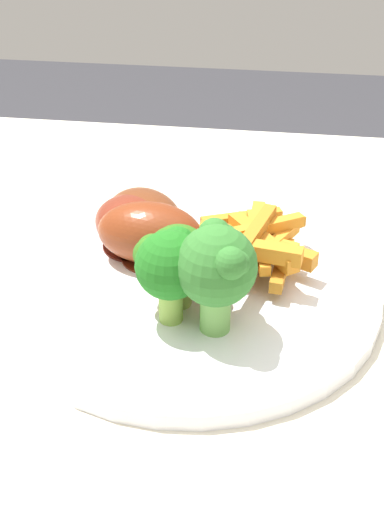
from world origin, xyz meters
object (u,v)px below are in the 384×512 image
object	(u,v)px
broccoli_floret_middle	(215,264)
carrot_fries_pile	(248,245)
dinner_plate	(192,285)
chicken_drumstick_near	(156,234)
chicken_drumstick_extra	(137,226)
dining_table	(104,390)
broccoli_floret_front	(173,263)
broccoli_floret_back	(176,258)
chicken_drumstick_far	(146,221)

from	to	relation	value
broccoli_floret_middle	carrot_fries_pile	size ratio (longest dim) A/B	0.54
dinner_plate	chicken_drumstick_near	bearing A→B (deg)	-35.33
carrot_fries_pile	chicken_drumstick_extra	world-z (taller)	chicken_drumstick_extra
dining_table	broccoli_floret_middle	xyz separation A→B (m)	(-0.10, 0.05, 0.17)
broccoli_floret_front	chicken_drumstick_near	xyz separation A→B (m)	(0.03, -0.07, -0.02)
broccoli_floret_back	broccoli_floret_middle	bearing A→B (deg)	141.72
broccoli_floret_back	chicken_drumstick_extra	world-z (taller)	broccoli_floret_back
chicken_drumstick_near	dining_table	bearing A→B (deg)	30.32
dining_table	chicken_drumstick_far	world-z (taller)	chicken_drumstick_far
broccoli_floret_back	chicken_drumstick_extra	distance (m)	0.08
broccoli_floret_middle	chicken_drumstick_far	world-z (taller)	broccoli_floret_middle
broccoli_floret_middle	chicken_drumstick_far	distance (m)	0.13
dining_table	chicken_drumstick_near	size ratio (longest dim) A/B	8.77
dining_table	chicken_drumstick_extra	distance (m)	0.15
broccoli_floret_front	broccoli_floret_middle	world-z (taller)	broccoli_floret_middle
broccoli_floret_back	carrot_fries_pile	size ratio (longest dim) A/B	0.43
dinner_plate	dining_table	bearing A→B (deg)	2.50
broccoli_floret_front	chicken_drumstick_extra	world-z (taller)	broccoli_floret_front
broccoli_floret_back	chicken_drumstick_far	world-z (taller)	broccoli_floret_back
dinner_plate	broccoli_floret_front	xyz separation A→B (m)	(0.01, 0.05, 0.05)
dining_table	dinner_plate	distance (m)	0.14
chicken_drumstick_extra	broccoli_floret_back	bearing A→B (deg)	121.93
chicken_drumstick_near	chicken_drumstick_far	distance (m)	0.03
chicken_drumstick_near	broccoli_floret_front	bearing A→B (deg)	110.14
broccoli_floret_back	chicken_drumstick_extra	xyz separation A→B (m)	(0.04, -0.07, -0.02)
broccoli_floret_middle	broccoli_floret_back	xyz separation A→B (m)	(0.03, -0.02, -0.01)
broccoli_floret_front	carrot_fries_pile	size ratio (longest dim) A/B	0.48
broccoli_floret_middle	dinner_plate	bearing A→B (deg)	-67.30
dinner_plate	broccoli_floret_front	size ratio (longest dim) A/B	4.13
broccoli_floret_middle	carrot_fries_pile	distance (m)	0.08
chicken_drumstick_near	chicken_drumstick_extra	distance (m)	0.02
dining_table	chicken_drumstick_extra	bearing A→B (deg)	-122.27
broccoli_floret_back	carrot_fries_pile	world-z (taller)	broccoli_floret_back
broccoli_floret_back	broccoli_floret_front	bearing A→B (deg)	91.91
broccoli_floret_middle	broccoli_floret_back	distance (m)	0.04
dining_table	broccoli_floret_front	distance (m)	0.18
broccoli_floret_front	chicken_drumstick_extra	bearing A→B (deg)	-62.86
broccoli_floret_front	broccoli_floret_middle	xyz separation A→B (m)	(-0.03, 0.01, 0.01)
dinner_plate	chicken_drumstick_far	distance (m)	0.07
carrot_fries_pile	chicken_drumstick_extra	xyz separation A→B (m)	(0.09, -0.02, -0.00)
chicken_drumstick_near	carrot_fries_pile	bearing A→B (deg)	179.64
broccoli_floret_front	broccoli_floret_back	xyz separation A→B (m)	(0.00, -0.02, -0.01)
dining_table	broccoli_floret_back	bearing A→B (deg)	157.42
carrot_fries_pile	broccoli_floret_middle	bearing A→B (deg)	78.11
chicken_drumstick_near	chicken_drumstick_far	bearing A→B (deg)	-62.48
broccoli_floret_front	chicken_drumstick_far	xyz separation A→B (m)	(0.04, -0.10, -0.02)
broccoli_floret_front	broccoli_floret_back	world-z (taller)	broccoli_floret_front
broccoli_floret_front	chicken_drumstick_near	size ratio (longest dim) A/B	0.50
carrot_fries_pile	dining_table	bearing A→B (deg)	12.39
broccoli_floret_back	chicken_drumstick_far	distance (m)	0.09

